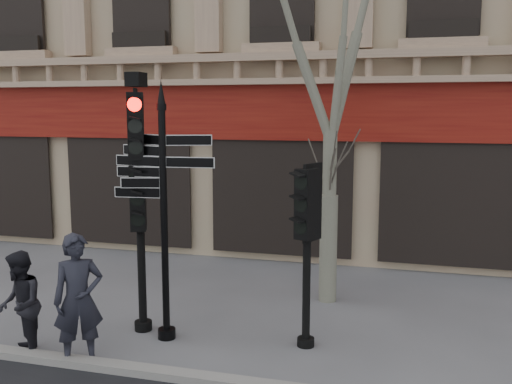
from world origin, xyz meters
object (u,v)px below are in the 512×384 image
(traffic_signal_secondary, at_px, (307,224))
(pedestrian_a, at_px, (78,300))
(traffic_signal_main, at_px, (139,171))
(plane_tree, at_px, (333,1))
(pedestrian_b, at_px, (20,304))
(fingerpost, at_px, (163,168))

(traffic_signal_secondary, bearing_deg, pedestrian_a, -131.43)
(traffic_signal_main, bearing_deg, pedestrian_a, -125.40)
(plane_tree, distance_m, pedestrian_b, 7.29)
(fingerpost, height_order, pedestrian_b, fingerpost)
(fingerpost, distance_m, traffic_signal_secondary, 2.38)
(traffic_signal_main, relative_size, pedestrian_a, 2.20)
(traffic_signal_secondary, height_order, pedestrian_a, traffic_signal_secondary)
(fingerpost, bearing_deg, plane_tree, 53.03)
(traffic_signal_secondary, bearing_deg, pedestrian_b, -137.22)
(traffic_signal_main, bearing_deg, plane_tree, 16.45)
(traffic_signal_main, xyz_separation_m, plane_tree, (2.76, 2.30, 2.92))
(traffic_signal_main, relative_size, pedestrian_b, 2.65)
(traffic_signal_main, xyz_separation_m, pedestrian_a, (-0.30, -1.40, -1.72))
(plane_tree, bearing_deg, pedestrian_a, -129.54)
(fingerpost, relative_size, pedestrian_b, 2.58)
(traffic_signal_secondary, relative_size, plane_tree, 0.35)
(fingerpost, xyz_separation_m, traffic_signal_main, (-0.52, 0.21, -0.09))
(traffic_signal_main, xyz_separation_m, pedestrian_b, (-1.29, -1.40, -1.88))
(fingerpost, xyz_separation_m, traffic_signal_secondary, (2.22, 0.29, -0.81))
(traffic_signal_secondary, xyz_separation_m, pedestrian_b, (-4.04, -1.47, -1.15))
(fingerpost, distance_m, pedestrian_b, 2.93)
(fingerpost, bearing_deg, traffic_signal_secondary, 12.04)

